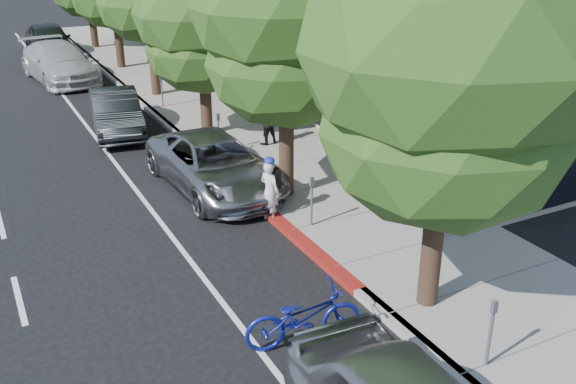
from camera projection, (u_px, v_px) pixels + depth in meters
ground at (334, 272)px, 13.90m from camera, size 120.00×120.00×0.00m
sidewalk at (269, 145)px, 21.36m from camera, size 4.60×56.00×0.15m
curb at (204, 156)px, 20.39m from camera, size 0.30×56.00×0.15m
curb_red_segment at (312, 250)px, 14.69m from camera, size 0.32×4.00×0.15m
street_tree_0 at (451, 54)px, 10.68m from camera, size 5.29×5.29×8.18m
street_tree_1 at (286, 10)px, 15.56m from camera, size 4.83×4.83×8.07m
street_tree_2 at (201, 15)px, 20.78m from camera, size 4.47×4.47×6.83m
cyclist at (270, 191)px, 15.99m from camera, size 0.56×0.68×1.58m
bicycle at (304, 317)px, 11.38m from camera, size 2.26×1.12×1.14m
silver_suv at (215, 165)px, 17.84m from camera, size 2.74×5.47×1.49m
dark_sedan at (116, 112)px, 22.57m from camera, size 2.18×4.68×1.48m
white_pickup at (59, 62)px, 29.73m from camera, size 3.13×6.20×1.73m
dark_suv_far at (49, 40)px, 34.87m from camera, size 2.17×5.26×1.79m
pedestrian at (266, 121)px, 20.99m from camera, size 0.81×0.65×1.56m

